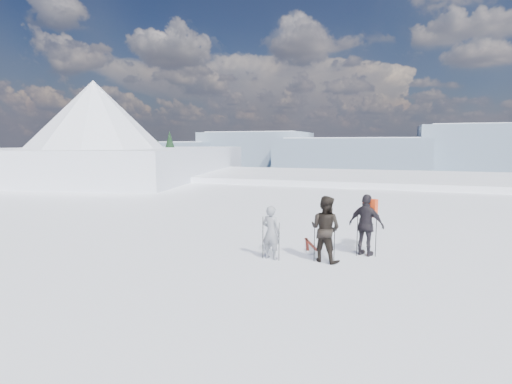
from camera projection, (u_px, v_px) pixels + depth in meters
lake_basin at (364, 245)px, 39.52m from camera, size 820.00×820.00×71.62m
far_mountain_range at (419, 153)px, 429.28m from camera, size 770.00×110.00×53.00m
near_ridge at (132, 203)px, 47.01m from camera, size 31.37×35.68×25.62m
skier_grey at (271, 232)px, 12.31m from camera, size 0.69×0.55×1.67m
skier_dark at (325, 229)px, 12.05m from camera, size 1.18×1.05×2.01m
skier_pack at (366, 225)px, 12.66m from camera, size 1.25×0.86×1.98m
backpack at (371, 185)px, 12.70m from camera, size 0.48×0.37×0.57m
ski_poles at (322, 239)px, 12.29m from camera, size 3.34×1.42×1.34m
skis_loose at (309, 244)px, 14.15m from camera, size 0.79×1.68×0.03m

